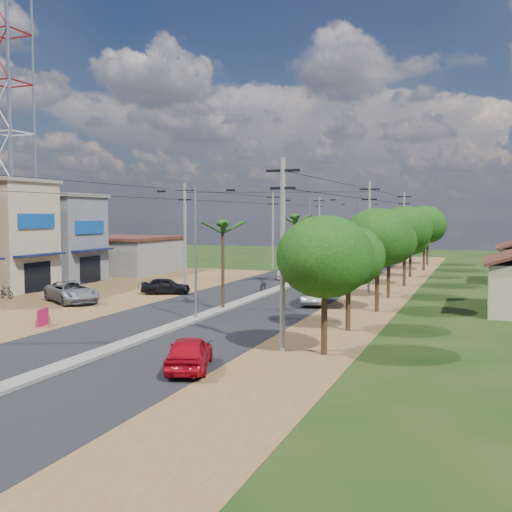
{
  "coord_description": "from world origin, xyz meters",
  "views": [
    {
      "loc": [
        16.19,
        -32.16,
        6.41
      ],
      "look_at": [
        -1.22,
        13.35,
        3.0
      ],
      "focal_mm": 42.0,
      "sensor_mm": 36.0,
      "label": 1
    }
  ],
  "objects_px": {
    "car_red_near": "(189,354)",
    "car_parked_dark": "(166,286)",
    "car_silver_mid": "(314,293)",
    "car_parked_silver": "(72,292)",
    "roadside_sign": "(43,317)",
    "car_white_far": "(294,271)",
    "moto_rider_east": "(200,355)"
  },
  "relations": [
    {
      "from": "car_parked_dark",
      "to": "roadside_sign",
      "type": "height_order",
      "value": "car_parked_dark"
    },
    {
      "from": "car_silver_mid",
      "to": "roadside_sign",
      "type": "bearing_deg",
      "value": 34.09
    },
    {
      "from": "car_white_far",
      "to": "car_silver_mid",
      "type": "bearing_deg",
      "value": -71.45
    },
    {
      "from": "car_parked_dark",
      "to": "roadside_sign",
      "type": "xyz_separation_m",
      "value": [
        0.19,
        -14.48,
        -0.15
      ]
    },
    {
      "from": "car_parked_silver",
      "to": "car_white_far",
      "type": "bearing_deg",
      "value": 6.39
    },
    {
      "from": "car_parked_dark",
      "to": "roadside_sign",
      "type": "bearing_deg",
      "value": 160.71
    },
    {
      "from": "car_parked_silver",
      "to": "car_red_near",
      "type": "bearing_deg",
      "value": -97.87
    },
    {
      "from": "car_silver_mid",
      "to": "car_parked_silver",
      "type": "relative_size",
      "value": 0.88
    },
    {
      "from": "car_parked_silver",
      "to": "car_silver_mid",
      "type": "bearing_deg",
      "value": -40.07
    },
    {
      "from": "roadside_sign",
      "to": "car_white_far",
      "type": "bearing_deg",
      "value": 65.77
    },
    {
      "from": "car_silver_mid",
      "to": "car_parked_silver",
      "type": "height_order",
      "value": "car_silver_mid"
    },
    {
      "from": "car_white_far",
      "to": "car_parked_silver",
      "type": "xyz_separation_m",
      "value": [
        -10.14,
        -21.38,
        -0.04
      ]
    },
    {
      "from": "car_red_near",
      "to": "car_silver_mid",
      "type": "xyz_separation_m",
      "value": [
        0.0,
        19.24,
        0.09
      ]
    },
    {
      "from": "car_red_near",
      "to": "car_silver_mid",
      "type": "bearing_deg",
      "value": -109.54
    },
    {
      "from": "car_parked_silver",
      "to": "moto_rider_east",
      "type": "distance_m",
      "value": 21.38
    },
    {
      "from": "car_red_near",
      "to": "car_silver_mid",
      "type": "relative_size",
      "value": 0.86
    },
    {
      "from": "car_silver_mid",
      "to": "car_parked_silver",
      "type": "bearing_deg",
      "value": 4.5
    },
    {
      "from": "car_parked_dark",
      "to": "moto_rider_east",
      "type": "relative_size",
      "value": 2.0
    },
    {
      "from": "car_silver_mid",
      "to": "car_parked_dark",
      "type": "xyz_separation_m",
      "value": [
        -12.5,
        0.92,
        -0.14
      ]
    },
    {
      "from": "moto_rider_east",
      "to": "car_parked_dark",
      "type": "bearing_deg",
      "value": -55.32
    },
    {
      "from": "car_red_near",
      "to": "car_parked_dark",
      "type": "xyz_separation_m",
      "value": [
        -12.5,
        20.17,
        -0.05
      ]
    },
    {
      "from": "roadside_sign",
      "to": "car_parked_silver",
      "type": "bearing_deg",
      "value": 105.08
    },
    {
      "from": "car_white_far",
      "to": "car_parked_silver",
      "type": "bearing_deg",
      "value": -119.03
    },
    {
      "from": "car_silver_mid",
      "to": "moto_rider_east",
      "type": "bearing_deg",
      "value": 76.94
    },
    {
      "from": "roadside_sign",
      "to": "moto_rider_east",
      "type": "bearing_deg",
      "value": -35.18
    },
    {
      "from": "car_parked_dark",
      "to": "moto_rider_east",
      "type": "xyz_separation_m",
      "value": [
        12.7,
        -19.56,
        -0.15
      ]
    },
    {
      "from": "car_red_near",
      "to": "car_parked_dark",
      "type": "bearing_deg",
      "value": -77.75
    },
    {
      "from": "car_white_far",
      "to": "car_parked_silver",
      "type": "height_order",
      "value": "car_white_far"
    },
    {
      "from": "car_silver_mid",
      "to": "car_white_far",
      "type": "height_order",
      "value": "car_white_far"
    },
    {
      "from": "car_silver_mid",
      "to": "car_white_far",
      "type": "relative_size",
      "value": 0.88
    },
    {
      "from": "car_red_near",
      "to": "car_white_far",
      "type": "bearing_deg",
      "value": -99.07
    },
    {
      "from": "car_parked_silver",
      "to": "car_parked_dark",
      "type": "distance_m",
      "value": 7.61
    }
  ]
}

